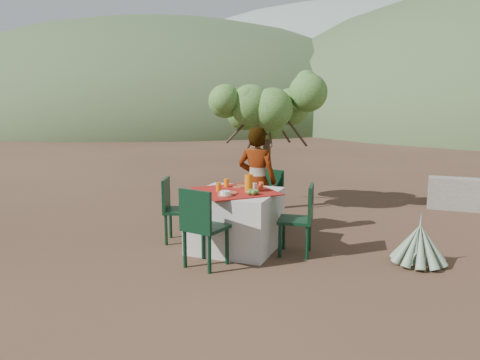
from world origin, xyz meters
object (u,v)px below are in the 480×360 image
at_px(chair_far, 268,197).
at_px(person, 257,181).
at_px(shrub_tree, 272,116).
at_px(agave, 419,245).
at_px(juice_pitcher, 249,183).
at_px(table, 236,220).
at_px(chair_near, 202,224).
at_px(chair_right, 302,216).
at_px(chair_left, 174,207).

height_order(chair_far, person, person).
height_order(shrub_tree, agave, shrub_tree).
xyz_separation_m(agave, juice_pitcher, (-2.04, -0.23, 0.64)).
relative_size(table, agave, 1.87).
distance_m(shrub_tree, juice_pitcher, 2.42).
distance_m(table, person, 0.80).
relative_size(chair_far, chair_near, 0.95).
relative_size(table, chair_near, 1.40).
height_order(agave, juice_pitcher, juice_pitcher).
bearing_deg(chair_right, person, -136.56).
xyz_separation_m(chair_right, shrub_tree, (-1.06, 2.19, 1.13)).
xyz_separation_m(chair_near, agave, (2.33, 1.01, -0.28)).
height_order(chair_near, agave, chair_near).
bearing_deg(chair_left, agave, -104.30).
xyz_separation_m(shrub_tree, agave, (2.43, -2.03, -1.39)).
height_order(chair_near, chair_left, chair_near).
height_order(chair_left, juice_pitcher, juice_pitcher).
bearing_deg(chair_left, juice_pitcher, -108.62).
xyz_separation_m(chair_near, person, (0.16, 1.50, 0.25)).
xyz_separation_m(chair_far, agave, (2.11, -0.81, -0.26)).
bearing_deg(shrub_tree, person, -80.27).
bearing_deg(chair_left, chair_right, -106.12).
height_order(chair_near, juice_pitcher, juice_pitcher).
height_order(chair_far, chair_right, chair_right).
xyz_separation_m(chair_near, shrub_tree, (-0.11, 3.05, 1.10)).
distance_m(chair_far, juice_pitcher, 1.11).
bearing_deg(person, table, 87.68).
height_order(chair_near, chair_right, chair_near).
height_order(chair_far, shrub_tree, shrub_tree).
xyz_separation_m(chair_right, juice_pitcher, (-0.66, -0.08, 0.38)).
bearing_deg(chair_far, shrub_tree, 116.82).
xyz_separation_m(table, chair_near, (-0.10, -0.80, 0.14)).
bearing_deg(agave, chair_right, -173.41).
bearing_deg(chair_left, table, -106.88).
distance_m(chair_near, shrub_tree, 3.24).
xyz_separation_m(table, chair_far, (0.11, 1.01, 0.11)).
relative_size(table, chair_far, 1.48).
bearing_deg(person, agave, 169.67).
relative_size(chair_near, agave, 1.34).
bearing_deg(chair_left, person, -70.99).
height_order(chair_right, juice_pitcher, juice_pitcher).
xyz_separation_m(table, person, (0.06, 0.69, 0.39)).
relative_size(agave, juice_pitcher, 3.09).
distance_m(chair_near, juice_pitcher, 0.90).
distance_m(person, juice_pitcher, 0.74).
bearing_deg(juice_pitcher, person, 100.49).
relative_size(chair_near, chair_right, 1.05).
xyz_separation_m(table, juice_pitcher, (0.19, -0.03, 0.49)).
bearing_deg(juice_pitcher, chair_right, 6.48).
bearing_deg(person, chair_far, -97.45).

